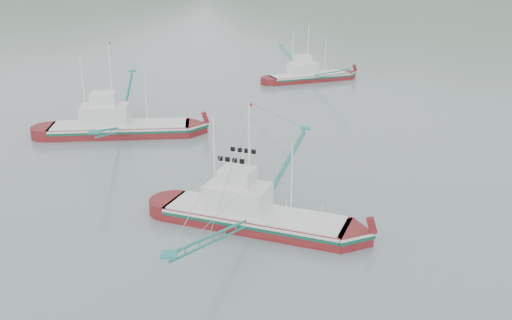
{
  "coord_description": "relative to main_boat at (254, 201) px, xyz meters",
  "views": [
    {
      "loc": [
        -0.36,
        -36.59,
        18.54
      ],
      "look_at": [
        0.0,
        6.0,
        3.2
      ],
      "focal_mm": 40.0,
      "sensor_mm": 36.0,
      "label": 1
    }
  ],
  "objects": [
    {
      "name": "ground",
      "position": [
        0.22,
        -0.71,
        -2.0
      ],
      "size": [
        1200.0,
        1200.0,
        0.0
      ],
      "primitive_type": "plane",
      "color": "slate",
      "rests_on": "ground"
    },
    {
      "name": "bg_boat_far",
      "position": [
        8.91,
        50.71,
        -0.14
      ],
      "size": [
        13.26,
        22.49,
        9.43
      ],
      "rotation": [
        0.0,
        0.0,
        0.35
      ],
      "color": "#620E11",
      "rests_on": "ground"
    },
    {
      "name": "main_boat",
      "position": [
        0.0,
        0.0,
        0.0
      ],
      "size": [
        13.85,
        23.43,
        9.88
      ],
      "rotation": [
        0.0,
        0.0,
        -0.38
      ],
      "color": "#620E11",
      "rests_on": "ground"
    },
    {
      "name": "bg_boat_left",
      "position": [
        -14.67,
        22.34,
        -0.5
      ],
      "size": [
        15.21,
        27.04,
        10.96
      ],
      "rotation": [
        0.0,
        0.0,
        0.08
      ],
      "color": "#620E11",
      "rests_on": "ground"
    }
  ]
}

